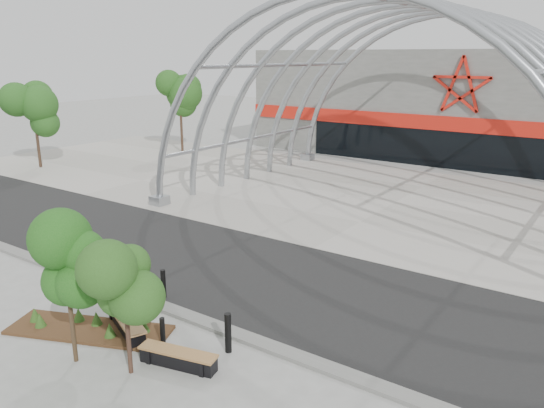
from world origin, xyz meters
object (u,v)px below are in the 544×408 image
object	(u,v)px
street_tree_0	(66,269)
bollard_2	(124,314)
street_tree_1	(124,283)
bench_0	(126,324)
bench_1	(178,359)

from	to	relation	value
street_tree_0	bollard_2	xyz separation A→B (m)	(-0.15, 1.72, -1.99)
bollard_2	street_tree_0	bearing A→B (deg)	-85.07
street_tree_1	bollard_2	xyz separation A→B (m)	(-1.72, 1.26, -1.84)
street_tree_1	bench_0	xyz separation A→B (m)	(-1.67, 1.28, -2.18)
street_tree_0	bench_0	distance (m)	2.91
street_tree_0	street_tree_1	bearing A→B (deg)	16.43
street_tree_1	bollard_2	distance (m)	2.82
bollard_2	bench_0	bearing A→B (deg)	27.11
bollard_2	street_tree_1	bearing A→B (deg)	-36.21
street_tree_0	bench_1	distance (m)	3.58
bench_1	bench_0	bearing A→B (deg)	170.57
bench_0	bollard_2	world-z (taller)	bollard_2
bench_1	street_tree_0	bearing A→B (deg)	-150.25
street_tree_0	street_tree_1	distance (m)	1.65
bench_1	bollard_2	xyz separation A→B (m)	(-2.50, 0.38, 0.35)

